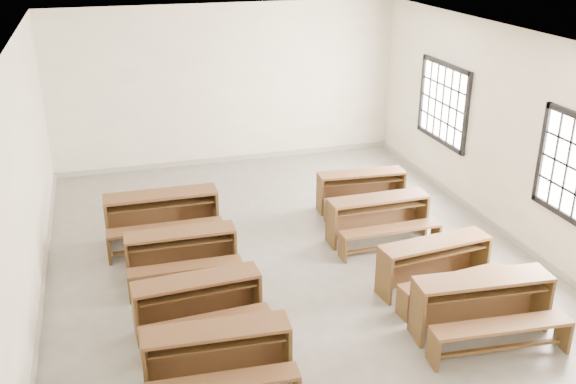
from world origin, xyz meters
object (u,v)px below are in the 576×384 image
object	(u,v)px
desk_set_0	(218,354)
desk_set_6	(379,216)
desk_set_3	(162,214)
desk_set_4	(483,302)
desk_set_1	(198,301)
desk_set_2	(182,251)
desk_set_5	(436,262)
desk_set_7	(362,188)

from	to	relation	value
desk_set_0	desk_set_6	distance (m)	4.05
desk_set_0	desk_set_3	xyz separation A→B (m)	(-0.18, 3.64, 0.04)
desk_set_4	desk_set_6	distance (m)	2.65
desk_set_0	desk_set_4	distance (m)	3.21
desk_set_1	desk_set_4	bearing A→B (deg)	-20.99
desk_set_2	desk_set_6	bearing A→B (deg)	6.14
desk_set_1	desk_set_6	bearing A→B (deg)	24.37
desk_set_5	desk_set_7	bearing A→B (deg)	82.75
desk_set_1	desk_set_7	size ratio (longest dim) A/B	1.01
desk_set_5	desk_set_7	size ratio (longest dim) A/B	1.05
desk_set_2	desk_set_4	distance (m)	4.03
desk_set_0	desk_set_6	world-z (taller)	desk_set_6
desk_set_3	desk_set_4	distance (m)	4.94
desk_set_7	desk_set_6	bearing A→B (deg)	-95.15
desk_set_1	desk_set_5	distance (m)	3.20
desk_set_4	desk_set_7	world-z (taller)	desk_set_4
desk_set_7	desk_set_3	bearing A→B (deg)	-172.14
desk_set_0	desk_set_7	world-z (taller)	desk_set_0
desk_set_1	desk_set_3	xyz separation A→B (m)	(-0.15, 2.55, 0.05)
desk_set_2	desk_set_7	world-z (taller)	desk_set_2
desk_set_5	desk_set_6	distance (m)	1.57
desk_set_2	desk_set_3	xyz separation A→B (m)	(-0.13, 1.22, 0.05)
desk_set_0	desk_set_5	world-z (taller)	desk_set_5
desk_set_5	desk_set_6	size ratio (longest dim) A/B	1.03
desk_set_5	desk_set_2	bearing A→B (deg)	152.08
desk_set_3	desk_set_4	xyz separation A→B (m)	(3.38, -3.60, -0.02)
desk_set_5	desk_set_4	bearing A→B (deg)	-93.80
desk_set_1	desk_set_5	bearing A→B (deg)	-2.59
desk_set_0	desk_set_7	distance (m)	5.02
desk_set_2	desk_set_4	world-z (taller)	desk_set_4
desk_set_1	desk_set_3	bearing A→B (deg)	90.18
desk_set_5	desk_set_3	bearing A→B (deg)	137.12
desk_set_0	desk_set_4	bearing A→B (deg)	4.65
desk_set_3	desk_set_6	distance (m)	3.35
desk_set_2	desk_set_6	world-z (taller)	desk_set_6
desk_set_2	desk_set_4	xyz separation A→B (m)	(3.26, -2.38, 0.04)
desk_set_1	desk_set_7	bearing A→B (deg)	37.08
desk_set_0	desk_set_1	distance (m)	1.09
desk_set_2	desk_set_5	world-z (taller)	desk_set_5
desk_set_0	desk_set_1	bearing A→B (deg)	95.56
desk_set_3	desk_set_0	bearing A→B (deg)	-86.48
desk_set_0	desk_set_7	size ratio (longest dim) A/B	1.03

